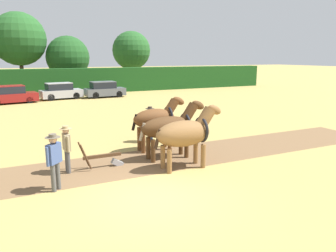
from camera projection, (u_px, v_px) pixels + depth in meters
name	position (u px, v px, depth m)	size (l,w,h in m)	color
ground_plane	(152.00, 198.00, 9.61)	(240.00, 240.00, 0.00)	#A88E4C
plowed_furrow_strip	(49.00, 175.00, 11.41)	(30.59, 3.06, 0.01)	brown
hedgerow	(47.00, 82.00, 35.09)	(55.94, 1.64, 2.77)	#194719
tree_center_left	(19.00, 39.00, 37.89)	(6.13, 6.13, 9.10)	#423323
tree_center	(68.00, 57.00, 39.88)	(5.17, 5.17, 6.52)	#423323
tree_center_right	(131.00, 50.00, 44.71)	(5.17, 5.17, 7.44)	brown
draft_horse_lead_left	(186.00, 133.00, 11.93)	(2.82, 1.00, 2.37)	brown
draft_horse_lead_right	(170.00, 127.00, 13.12)	(2.97, 0.91, 2.36)	#513319
draft_horse_trail_left	(157.00, 119.00, 14.28)	(2.58, 0.90, 2.39)	brown
plow	(106.00, 159.00, 12.20)	(1.65, 0.46, 1.13)	#4C331E
farmer_at_plow	(67.00, 145.00, 11.50)	(0.43, 0.66, 1.70)	#4C4C4C
farmer_beside_team	(150.00, 121.00, 15.72)	(0.43, 0.66, 1.72)	#28334C
farmer_onlooker_left	(54.00, 157.00, 9.92)	(0.51, 0.52, 1.79)	#4C4C4C
parked_car_center_left	(10.00, 95.00, 28.65)	(4.48, 2.44, 1.58)	maroon
parked_car_center	(61.00, 91.00, 31.56)	(4.04, 2.21, 1.58)	#A8A8B2
parked_car_center_right	(104.00, 90.00, 33.07)	(3.97, 1.92, 1.59)	#565B66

